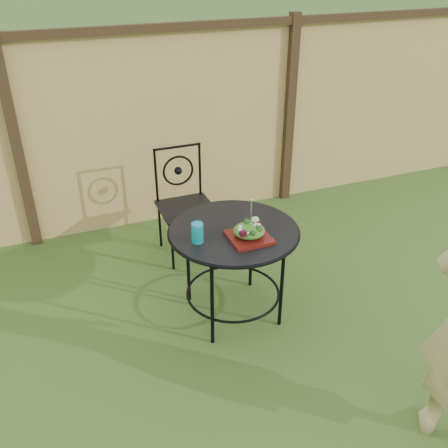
% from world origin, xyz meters
% --- Properties ---
extents(ground, '(60.00, 60.00, 0.00)m').
position_xyz_m(ground, '(0.00, 0.00, 0.00)').
color(ground, '#294717').
rests_on(ground, ground).
extents(fence, '(8.00, 0.12, 1.90)m').
position_xyz_m(fence, '(-0.00, 2.19, 0.95)').
color(fence, '#F2CD77').
rests_on(fence, ground).
extents(patio_table, '(0.92, 0.92, 0.72)m').
position_xyz_m(patio_table, '(0.02, 0.54, 0.59)').
color(patio_table, black).
rests_on(patio_table, ground).
extents(patio_chair, '(0.46, 0.46, 0.95)m').
position_xyz_m(patio_chair, '(-0.03, 1.51, 0.50)').
color(patio_chair, black).
rests_on(patio_chair, ground).
extents(salad_plate, '(0.27, 0.27, 0.02)m').
position_xyz_m(salad_plate, '(0.07, 0.38, 0.74)').
color(salad_plate, '#48110A').
rests_on(salad_plate, patio_table).
extents(salad, '(0.21, 0.21, 0.08)m').
position_xyz_m(salad, '(0.07, 0.38, 0.79)').
color(salad, '#235614').
rests_on(salad, salad_plate).
extents(fork, '(0.01, 0.01, 0.18)m').
position_xyz_m(fork, '(0.08, 0.38, 0.92)').
color(fork, silver).
rests_on(fork, salad).
extents(drinking_glass, '(0.08, 0.08, 0.14)m').
position_xyz_m(drinking_glass, '(-0.26, 0.47, 0.79)').
color(drinking_glass, '#0E96A5').
rests_on(drinking_glass, patio_table).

